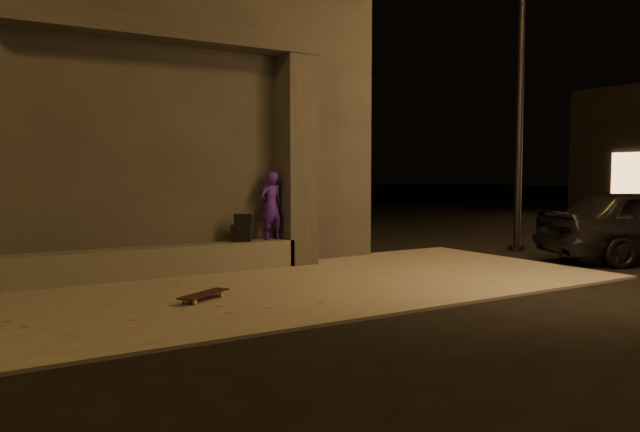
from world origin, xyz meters
TOP-DOWN VIEW (x-y plane):
  - ground at (0.00, 0.00)m, footprint 120.00×120.00m
  - sidewalk at (0.00, 2.00)m, footprint 11.00×4.40m
  - building at (-1.00, 6.49)m, footprint 9.00×5.10m
  - ledge at (-1.50, 3.75)m, footprint 6.00×0.55m
  - column at (1.70, 3.75)m, footprint 0.55×0.55m
  - canopy at (-0.50, 3.80)m, footprint 5.00×0.70m
  - skateboarder at (1.20, 3.75)m, footprint 0.45×0.32m
  - backpack at (0.62, 3.75)m, footprint 0.39×0.33m
  - skateboard at (-0.87, 1.61)m, footprint 0.80×0.59m
  - street_lamp_2 at (6.66, 3.13)m, footprint 0.36×0.36m

SIDE VIEW (x-z plane):
  - ground at x=0.00m, z-range 0.00..0.00m
  - sidewalk at x=0.00m, z-range 0.00..0.04m
  - skateboard at x=-0.87m, z-range 0.07..0.16m
  - ledge at x=-1.50m, z-range 0.04..0.49m
  - backpack at x=0.62m, z-range 0.42..0.88m
  - skateboarder at x=1.20m, z-range 0.49..1.65m
  - column at x=1.70m, z-range 0.04..3.64m
  - building at x=-1.00m, z-range -0.01..5.22m
  - canopy at x=-0.50m, z-range 3.64..3.92m
  - street_lamp_2 at x=6.66m, z-range 0.50..8.51m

